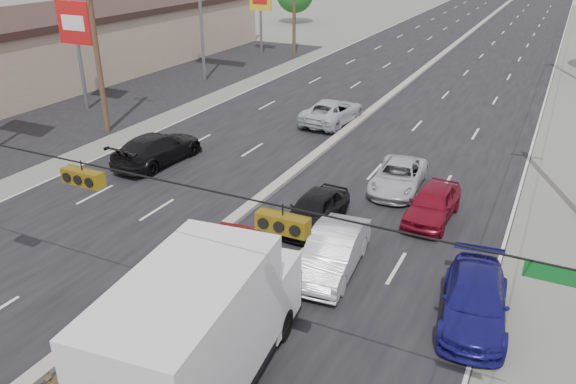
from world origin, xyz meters
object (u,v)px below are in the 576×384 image
at_px(pole_sign_far, 261,6).
at_px(red_sedan, 215,263).
at_px(queue_car_a, 314,210).
at_px(tan_sedan, 110,383).
at_px(utility_pole_left_b, 95,42).
at_px(utility_pole_left_c, 294,0).
at_px(queue_car_c, 398,177).
at_px(queue_car_b, 333,252).
at_px(box_truck, 202,329).
at_px(queue_car_d, 475,301).
at_px(pole_sign_mid, 75,29).
at_px(queue_car_e, 433,204).
at_px(oncoming_far, 332,112).
at_px(oncoming_near, 158,149).

bearing_deg(pole_sign_far, red_sedan, -63.43).
bearing_deg(queue_car_a, red_sedan, -101.25).
bearing_deg(tan_sedan, utility_pole_left_b, 127.80).
bearing_deg(utility_pole_left_c, queue_car_c, -55.66).
bearing_deg(queue_car_c, queue_car_b, -94.98).
xyz_separation_m(box_truck, queue_car_d, (5.46, 5.85, -1.21)).
bearing_deg(queue_car_b, pole_sign_mid, 147.92).
distance_m(pole_sign_mid, pole_sign_far, 22.03).
xyz_separation_m(queue_car_e, oncoming_far, (-8.40, 10.08, 0.03)).
height_order(utility_pole_left_c, oncoming_far, utility_pole_left_c).
height_order(pole_sign_far, queue_car_e, pole_sign_far).
xyz_separation_m(box_truck, tan_sedan, (-1.58, -1.57, -0.98)).
xyz_separation_m(red_sedan, queue_car_d, (7.89, 1.66, -0.06)).
distance_m(utility_pole_left_b, box_truck, 22.37).
height_order(pole_sign_far, queue_car_d, pole_sign_far).
bearing_deg(queue_car_c, tan_sedan, -103.19).
bearing_deg(queue_car_a, box_truck, -79.74).
relative_size(queue_car_e, oncoming_far, 0.78).
bearing_deg(queue_car_c, queue_car_a, -116.57).
distance_m(red_sedan, oncoming_far, 17.93).
xyz_separation_m(pole_sign_mid, tan_sedan, (19.56, -19.16, -4.22)).
relative_size(utility_pole_left_c, queue_car_a, 2.51).
relative_size(pole_sign_mid, queue_car_b, 1.57).
height_order(oncoming_near, oncoming_far, oncoming_near).
distance_m(box_truck, queue_car_a, 9.36).
height_order(pole_sign_mid, red_sedan, pole_sign_mid).
xyz_separation_m(box_truck, red_sedan, (-2.44, 4.19, -1.15)).
bearing_deg(queue_car_e, oncoming_near, -178.78).
relative_size(box_truck, queue_car_d, 1.63).
xyz_separation_m(utility_pole_left_c, oncoming_near, (5.80, -27.68, -4.35)).
distance_m(box_truck, oncoming_near, 16.15).
bearing_deg(tan_sedan, queue_car_d, 41.32).
bearing_deg(queue_car_a, tan_sedan, -89.16).
bearing_deg(queue_car_b, queue_car_e, 63.06).
height_order(pole_sign_mid, tan_sedan, pole_sign_mid).
relative_size(box_truck, queue_car_c, 1.67).
relative_size(utility_pole_left_c, queue_car_c, 2.25).
bearing_deg(pole_sign_far, utility_pole_left_c, 0.00).
relative_size(pole_sign_far, queue_car_a, 1.51).
height_order(utility_pole_left_c, queue_car_a, utility_pole_left_c).
bearing_deg(queue_car_b, queue_car_a, 119.42).
height_order(red_sedan, queue_car_c, red_sedan).
xyz_separation_m(oncoming_near, oncoming_far, (5.30, 9.94, -0.03)).
height_order(utility_pole_left_c, queue_car_e, utility_pole_left_c).
bearing_deg(pole_sign_mid, queue_car_e, -13.63).
xyz_separation_m(queue_car_b, queue_car_d, (4.71, -0.63, -0.07)).
bearing_deg(pole_sign_far, tan_sedan, -65.73).
relative_size(pole_sign_far, queue_car_d, 1.32).
bearing_deg(pole_sign_mid, queue_car_d, -23.82).
xyz_separation_m(pole_sign_mid, queue_car_b, (21.89, -11.11, -4.38)).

